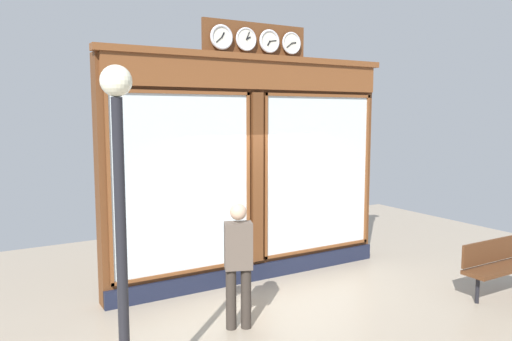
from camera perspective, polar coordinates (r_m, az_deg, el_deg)
name	(u,v)px	position (r m, az deg, el deg)	size (l,w,h in m)	color
shop_facade	(252,168)	(8.42, -0.44, 0.28)	(5.27, 0.42, 4.32)	#5B3319
pedestrian	(238,260)	(6.62, -2.04, -10.29)	(0.42, 0.34, 1.69)	#312A24
street_lamp	(119,188)	(4.59, -15.42, -1.96)	(0.28, 0.28, 3.27)	black
street_bench	(497,263)	(8.76, 25.99, -9.53)	(1.40, 0.40, 0.87)	#4C2B16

